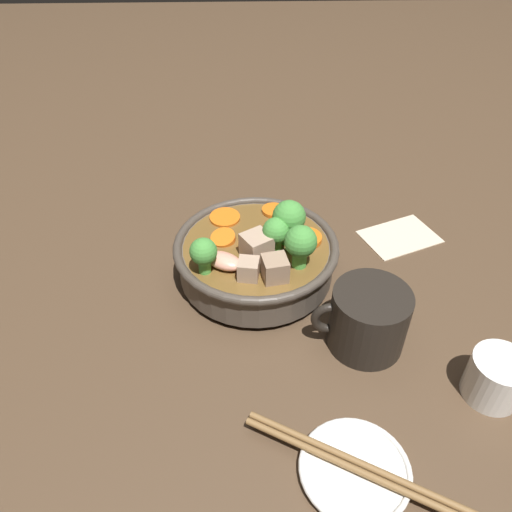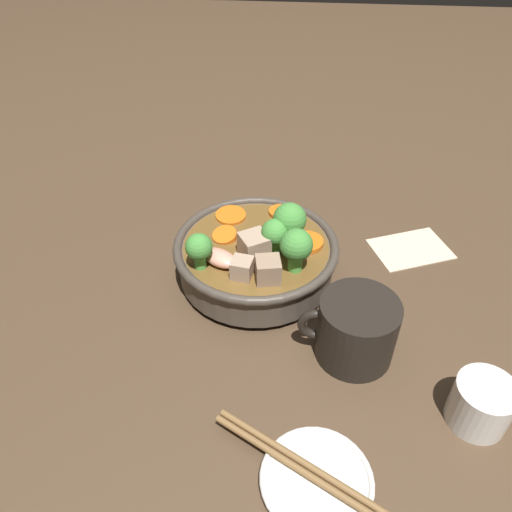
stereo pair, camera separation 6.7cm
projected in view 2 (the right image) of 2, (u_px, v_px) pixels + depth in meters
The scene contains 7 objects.
ground_plane at pixel (256, 277), 0.70m from camera, with size 3.00×3.00×0.00m, color #4C3826.
stirfry_bowl at pixel (257, 254), 0.67m from camera, with size 0.22×0.22×0.12m.
side_saucer at pixel (316, 481), 0.47m from camera, with size 0.11×0.11×0.01m.
tea_cup at pixel (481, 404), 0.51m from camera, with size 0.06×0.06×0.05m.
dark_mug at pixel (355, 330), 0.57m from camera, with size 0.11×0.09×0.08m.
napkin at pixel (411, 249), 0.74m from camera, with size 0.13×0.11×0.00m.
chopsticks_pair at pixel (317, 476), 0.46m from camera, with size 0.21×0.12×0.01m.
Camera 2 is at (-0.05, 0.51, 0.47)m, focal length 35.00 mm.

